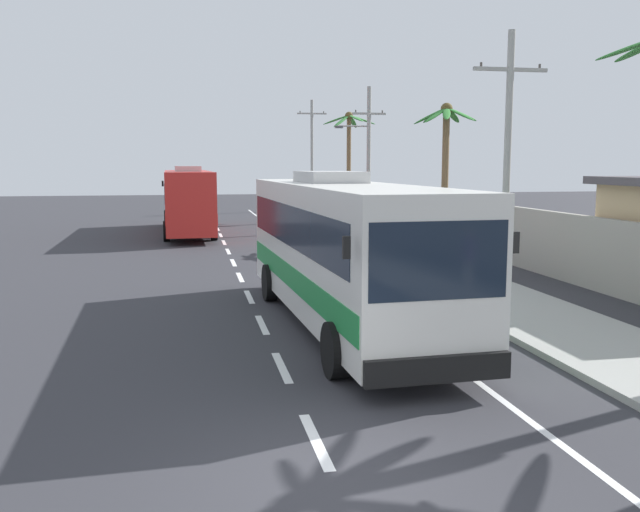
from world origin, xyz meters
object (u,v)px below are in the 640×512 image
Objects in this scene: utility_pole_mid at (508,150)px; utility_pole_far at (367,155)px; pedestrian_midwalk at (367,230)px; palm_nearest at (349,145)px; coach_bus_foreground at (344,246)px; utility_pole_distant at (312,153)px; palm_second at (446,145)px; motorcycle_beside_bus at (363,253)px; coach_bus_far_lane at (188,199)px.

utility_pole_far reaches higher than utility_pole_mid.
pedestrian_midwalk is at bearing 113.94° from utility_pole_mid.
pedestrian_midwalk is 0.24× the size of palm_nearest.
utility_pole_distant is at bearing 80.76° from coach_bus_foreground.
coach_bus_foreground is 17.52m from palm_second.
utility_pole_mid is 0.99× the size of utility_pole_far.
palm_second is (1.82, -25.42, -0.05)m from utility_pole_distant.
motorcycle_beside_bus is at bearing 149.17° from utility_pole_mid.
utility_pole_mid is (6.91, 5.65, 2.41)m from coach_bus_foreground.
palm_nearest is at bearing 94.41° from palm_second.
motorcycle_beside_bus is at bearing -20.29° from pedestrian_midwalk.
palm_second is at bearing -78.07° from utility_pole_far.
utility_pole_mid is 17.44m from utility_pole_far.
pedestrian_midwalk is at bearing -54.01° from coach_bus_far_lane.
palm_second is (4.50, 2.69, 3.68)m from pedestrian_midwalk.
coach_bus_far_lane is at bearing -146.72° from palm_nearest.
coach_bus_far_lane is 7.19× the size of pedestrian_midwalk.
palm_nearest is at bearing 77.96° from motorcycle_beside_bus.
utility_pole_mid is (3.00, -6.77, 3.27)m from pedestrian_midwalk.
coach_bus_foreground is at bearing -119.10° from palm_second.
coach_bus_foreground reaches higher than pedestrian_midwalk.
motorcycle_beside_bus is at bearing -102.04° from palm_nearest.
utility_pole_mid reaches higher than coach_bus_foreground.
coach_bus_far_lane is at bearing 121.59° from utility_pole_mid.
coach_bus_foreground is at bearing -107.63° from motorcycle_beside_bus.
utility_pole_distant is at bearing 93.62° from palm_nearest.
utility_pole_far reaches higher than pedestrian_midwalk.
utility_pole_mid reaches higher than motorcycle_beside_bus.
motorcycle_beside_bus is at bearing -66.79° from coach_bus_far_lane.
palm_second is (8.41, 15.11, 2.82)m from coach_bus_foreground.
utility_pole_far reaches higher than coach_bus_foreground.
utility_pole_distant reaches higher than motorcycle_beside_bus.
utility_pole_mid is 0.90× the size of utility_pole_distant.
palm_nearest is (0.35, 24.34, 0.85)m from utility_pole_mid.
palm_second is (1.50, 9.45, 0.41)m from utility_pole_mid.
motorcycle_beside_bus is 15.88m from utility_pole_far.
utility_pole_mid is at bearing -30.83° from motorcycle_beside_bus.
motorcycle_beside_bus is 4.42m from pedestrian_midwalk.
utility_pole_mid reaches higher than coach_bus_far_lane.
palm_nearest is at bearing -86.38° from utility_pole_distant.
utility_pole_mid is at bearing -89.37° from utility_pole_far.
coach_bus_far_lane is at bearing 147.36° from palm_second.
utility_pole_far is 8.17m from palm_second.
pedestrian_midwalk is at bearing -149.18° from palm_second.
pedestrian_midwalk is 11.53m from utility_pole_far.
coach_bus_far_lane is at bearing 113.21° from motorcycle_beside_bus.
motorcycle_beside_bus is (2.61, 8.22, -1.28)m from coach_bus_foreground.
coach_bus_far_lane is 1.53× the size of utility_pole_mid.
utility_pole_far reaches higher than palm_second.
palm_second reaches higher than motorcycle_beside_bus.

